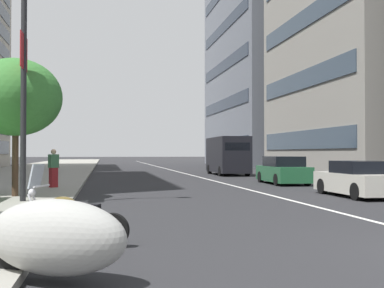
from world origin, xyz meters
name	(u,v)px	position (x,y,z in m)	size (l,w,h in m)	color
sidewalk_right_plaza	(23,175)	(30.00, 12.21, 0.07)	(160.00, 9.56, 0.15)	gray
lane_centre_stripe	(178,172)	(35.00, 0.00, 0.00)	(110.00, 0.16, 0.01)	silver
motorcycle_by_sign_pole	(54,238)	(-0.23, 7.04, 0.58)	(1.62, 2.10, 1.07)	#9E9E99
motorcycle_under_tarp	(70,222)	(2.26, 7.02, 0.43)	(0.87, 2.01, 1.46)	black
car_lead_in_lane	(359,180)	(10.17, -3.11, 0.63)	(4.17, 1.93, 1.36)	beige
car_approaching_light	(283,171)	(17.74, -3.01, 0.69)	(4.41, 1.94, 1.47)	#236038
delivery_van_ahead	(227,155)	(28.55, -2.77, 1.51)	(6.23, 2.33, 2.84)	black
street_lamp_with_banners	(35,54)	(9.18, 8.58, 4.78)	(1.26, 2.30, 7.60)	#232326
street_tree_mid_sidewalk	(16,97)	(11.01, 9.47, 3.60)	(3.19, 3.19, 4.81)	#473323
pedestrian_on_plaza	(54,168)	(15.23, 8.60, 1.00)	(0.45, 0.48, 1.68)	maroon
office_tower_mid_left	(286,33)	(55.77, -18.31, 18.26)	(24.79, 17.85, 36.52)	slate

